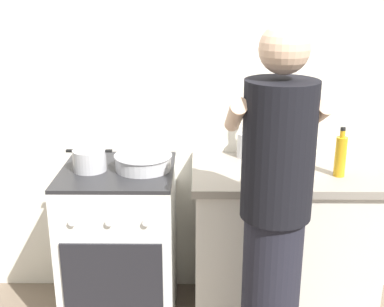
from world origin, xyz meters
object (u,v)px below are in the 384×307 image
at_px(stove_range, 121,245).
at_px(utensil_crock, 246,140).
at_px(person, 274,223).
at_px(mixing_bowl, 143,161).
at_px(oil_bottle, 340,156).
at_px(spice_bottle, 294,168).
at_px(pot, 90,160).

bearing_deg(stove_range, utensil_crock, 16.80).
height_order(stove_range, person, person).
bearing_deg(stove_range, mixing_bowl, 2.62).
bearing_deg(oil_bottle, spice_bottle, 179.76).
distance_m(stove_range, utensil_crock, 0.92).
relative_size(mixing_bowl, spice_bottle, 3.51).
bearing_deg(utensil_crock, spice_bottle, -53.48).
xyz_separation_m(pot, oil_bottle, (1.30, -0.07, 0.05)).
bearing_deg(utensil_crock, mixing_bowl, -159.92).
xyz_separation_m(mixing_bowl, person, (0.62, -0.56, -0.09)).
bearing_deg(person, oil_bottle, 49.60).
relative_size(utensil_crock, spice_bottle, 3.70).
bearing_deg(person, utensil_crock, 94.13).
relative_size(stove_range, utensil_crock, 2.77).
distance_m(stove_range, person, 1.02).
xyz_separation_m(pot, spice_bottle, (1.06, -0.07, -0.01)).
xyz_separation_m(oil_bottle, person, (-0.40, -0.47, -0.15)).
height_order(mixing_bowl, spice_bottle, spice_bottle).
distance_m(stove_range, spice_bottle, 1.05).
xyz_separation_m(stove_range, spice_bottle, (0.92, -0.08, 0.49)).
height_order(utensil_crock, spice_bottle, utensil_crock).
distance_m(mixing_bowl, spice_bottle, 0.79).
bearing_deg(mixing_bowl, person, -41.98).
relative_size(pot, mixing_bowl, 0.78).
relative_size(pot, utensil_crock, 0.74).
xyz_separation_m(stove_range, utensil_crock, (0.70, 0.21, 0.55)).
bearing_deg(utensil_crock, stove_range, -163.20).
relative_size(pot, person, 0.14).
distance_m(stove_range, pot, 0.53).
xyz_separation_m(stove_range, pot, (-0.14, -0.01, 0.51)).
distance_m(mixing_bowl, oil_bottle, 1.02).
xyz_separation_m(stove_range, oil_bottle, (1.16, -0.08, 0.56)).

